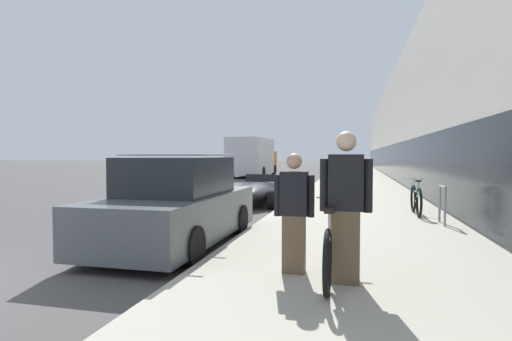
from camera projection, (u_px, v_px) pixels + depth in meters
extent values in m
cube|color=#A39E8E|center=(356.00, 182.00, 23.41)|extent=(4.48, 70.00, 0.13)
cube|color=#BCB7AD|center=(458.00, 129.00, 29.29)|extent=(10.00, 70.00, 7.14)
cube|color=#1E2328|center=(387.00, 160.00, 30.57)|extent=(0.10, 63.00, 2.20)
torus|color=black|center=(335.00, 233.00, 5.84)|extent=(0.06, 0.73, 0.73)
torus|color=black|center=(327.00, 263.00, 4.24)|extent=(0.06, 0.73, 0.73)
cylinder|color=#B7BCC1|center=(332.00, 228.00, 5.03)|extent=(0.04, 1.41, 0.04)
cylinder|color=#B7BCC1|center=(330.00, 242.00, 4.72)|extent=(0.04, 0.84, 0.33)
cylinder|color=#B7BCC1|center=(329.00, 224.00, 4.51)|extent=(0.03, 0.03, 0.30)
cube|color=black|center=(329.00, 210.00, 4.51)|extent=(0.11, 0.22, 0.05)
cylinder|color=#B7BCC1|center=(335.00, 209.00, 5.70)|extent=(0.03, 0.03, 0.32)
cylinder|color=silver|center=(335.00, 198.00, 5.70)|extent=(0.52, 0.03, 0.03)
cube|color=brown|center=(345.00, 246.00, 4.71)|extent=(0.33, 0.24, 0.86)
cube|color=black|center=(346.00, 182.00, 4.68)|extent=(0.40, 0.24, 0.66)
cylinder|color=black|center=(324.00, 185.00, 4.74)|extent=(0.10, 0.10, 0.62)
cylinder|color=black|center=(368.00, 186.00, 4.62)|extent=(0.10, 0.10, 0.62)
sphere|color=beige|center=(346.00, 141.00, 4.66)|extent=(0.23, 0.23, 0.23)
cube|color=brown|center=(294.00, 244.00, 5.13)|extent=(0.28, 0.20, 0.74)
cube|color=black|center=(294.00, 193.00, 5.10)|extent=(0.35, 0.20, 0.56)
cylinder|color=black|center=(277.00, 195.00, 5.15)|extent=(0.09, 0.09, 0.53)
cylinder|color=black|center=(311.00, 196.00, 5.05)|extent=(0.09, 0.09, 0.53)
sphere|color=tan|center=(294.00, 161.00, 5.08)|extent=(0.20, 0.20, 0.20)
cylinder|color=gray|center=(445.00, 207.00, 8.47)|extent=(0.05, 0.05, 0.82)
cylinder|color=gray|center=(440.00, 204.00, 9.00)|extent=(0.05, 0.05, 0.82)
cylinder|color=gray|center=(443.00, 187.00, 8.72)|extent=(0.05, 0.55, 0.05)
torus|color=black|center=(413.00, 198.00, 10.59)|extent=(0.06, 0.73, 0.73)
torus|color=black|center=(419.00, 203.00, 9.65)|extent=(0.06, 0.73, 0.73)
cylinder|color=#7AD1C6|center=(416.00, 192.00, 10.11)|extent=(0.04, 0.82, 0.04)
cylinder|color=#7AD1C6|center=(417.00, 197.00, 9.93)|extent=(0.04, 0.50, 0.33)
cylinder|color=#7AD1C6|center=(418.00, 187.00, 9.80)|extent=(0.03, 0.03, 0.30)
cube|color=black|center=(418.00, 181.00, 9.80)|extent=(0.11, 0.22, 0.05)
cylinder|color=#7AD1C6|center=(414.00, 184.00, 10.50)|extent=(0.03, 0.03, 0.32)
cylinder|color=silver|center=(414.00, 179.00, 10.49)|extent=(0.52, 0.03, 0.03)
cube|color=#4C5156|center=(178.00, 215.00, 7.26)|extent=(1.74, 4.19, 0.78)
cube|color=#1E2328|center=(177.00, 176.00, 7.24)|extent=(1.50, 2.09, 0.66)
cylinder|color=silver|center=(188.00, 155.00, 7.67)|extent=(1.86, 0.04, 0.04)
cylinder|color=silver|center=(166.00, 155.00, 6.78)|extent=(1.86, 0.04, 0.04)
cylinder|color=black|center=(168.00, 217.00, 8.69)|extent=(0.22, 0.60, 0.60)
cylinder|color=black|center=(239.00, 219.00, 8.30)|extent=(0.22, 0.60, 0.60)
cylinder|color=black|center=(96.00, 240.00, 6.25)|extent=(0.22, 0.60, 0.60)
cylinder|color=black|center=(192.00, 246.00, 5.86)|extent=(0.22, 0.60, 0.60)
ellipsoid|color=black|center=(258.00, 191.00, 13.41)|extent=(1.61, 4.23, 0.59)
cube|color=#1E2328|center=(261.00, 178.00, 13.91)|extent=(1.13, 0.04, 0.26)
cylinder|color=black|center=(246.00, 191.00, 14.78)|extent=(0.22, 0.60, 0.60)
cylinder|color=black|center=(286.00, 192.00, 14.42)|extent=(0.22, 0.60, 0.60)
cylinder|color=black|center=(225.00, 198.00, 12.40)|extent=(0.22, 0.60, 0.60)
cylinder|color=black|center=(272.00, 199.00, 12.05)|extent=(0.22, 0.60, 0.60)
cube|color=orange|center=(262.00, 162.00, 33.40)|extent=(2.25, 1.80, 1.74)
cube|color=silver|center=(251.00, 156.00, 29.89)|extent=(2.45, 5.41, 2.68)
cylinder|color=black|center=(247.00, 170.00, 33.24)|extent=(0.28, 0.84, 0.84)
cylinder|color=black|center=(274.00, 170.00, 32.70)|extent=(0.28, 0.84, 0.84)
cylinder|color=black|center=(232.00, 172.00, 29.15)|extent=(0.28, 0.84, 0.84)
cylinder|color=black|center=(262.00, 172.00, 28.61)|extent=(0.28, 0.84, 0.84)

